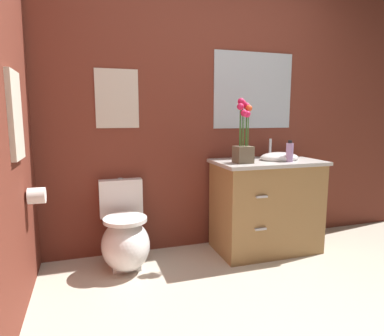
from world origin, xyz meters
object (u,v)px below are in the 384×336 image
flower_vase (243,140)px  wall_poster (117,99)px  toilet (125,238)px  soap_bottle (290,152)px  wall_mirror (253,91)px  hanging_towel (15,116)px  vanity_cabinet (266,204)px  toilet_paper_roll (37,196)px

flower_vase → wall_poster: size_ratio=1.11×
toilet → soap_bottle: bearing=-6.2°
wall_mirror → hanging_towel: (-1.91, -0.67, -0.24)m
flower_vase → soap_bottle: bearing=-6.6°
vanity_cabinet → hanging_towel: size_ratio=1.93×
hanging_towel → toilet: bearing=31.4°
vanity_cabinet → soap_bottle: 0.52m
vanity_cabinet → wall_poster: size_ratio=2.08×
vanity_cabinet → wall_mirror: bearing=90.6°
toilet_paper_roll → soap_bottle: bearing=1.3°
flower_vase → toilet_paper_roll: flower_vase is taller
wall_poster → wall_mirror: bearing=0.0°
wall_mirror → hanging_towel: bearing=-160.8°
hanging_towel → toilet_paper_roll: (0.06, 0.20, -0.53)m
toilet → wall_poster: wall_poster is taller
wall_mirror → hanging_towel: 2.04m
toilet → toilet_paper_roll: (-0.60, -0.20, 0.44)m
vanity_cabinet → wall_mirror: (-0.00, 0.29, 1.03)m
toilet → flower_vase: size_ratio=1.29×
vanity_cabinet → hanging_towel: hanging_towel is taller
wall_mirror → flower_vase: bearing=-126.8°
flower_vase → soap_bottle: flower_vase is taller
vanity_cabinet → wall_mirror: 1.07m
toilet → vanity_cabinet: bearing=-1.2°
vanity_cabinet → toilet: bearing=178.8°
toilet → toilet_paper_roll: 0.76m
toilet → flower_vase: 1.26m
toilet_paper_roll → wall_mirror: bearing=14.0°
flower_vase → vanity_cabinet: bearing=15.3°
flower_vase → toilet_paper_roll: bearing=-176.6°
vanity_cabinet → flower_vase: 0.66m
toilet → flower_vase: (0.99, -0.10, 0.77)m
toilet → hanging_towel: size_ratio=1.33×
toilet → wall_poster: 1.14m
wall_poster → wall_mirror: (1.26, 0.00, 0.09)m
soap_bottle → wall_poster: 1.53m
wall_poster → toilet_paper_roll: bearing=-142.1°
flower_vase → wall_mirror: wall_mirror is taller
wall_poster → toilet_paper_roll: size_ratio=4.40×
soap_bottle → toilet_paper_roll: 2.01m
flower_vase → soap_bottle: 0.43m
hanging_towel → soap_bottle: bearing=6.8°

